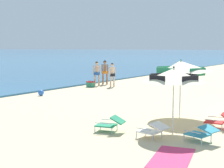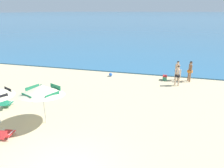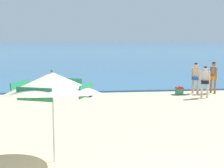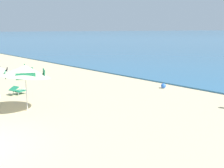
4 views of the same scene
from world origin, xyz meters
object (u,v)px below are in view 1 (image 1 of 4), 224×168
object	(u,v)px
beach_umbrella_striped_main	(174,75)
person_standing_beside	(97,72)
beach_umbrella_striped_second	(181,68)
person_wading_in	(112,73)
cooler_box	(91,84)
lounge_chair_spare_folded	(202,132)
person_standing_near_shore	(105,70)
lounge_chair_under_umbrella	(110,123)
lounge_chair_beside_umbrella	(219,120)
beach_towel	(172,158)
lounge_chair_facing_sea	(153,130)
beach_ball	(41,93)

from	to	relation	value
beach_umbrella_striped_main	person_standing_beside	bearing A→B (deg)	45.88
beach_umbrella_striped_second	person_wading_in	xyz separation A→B (m)	(7.04, 7.66, -0.96)
cooler_box	lounge_chair_spare_folded	bearing A→B (deg)	-130.47
beach_umbrella_striped_main	person_standing_near_shore	distance (m)	14.19
lounge_chair_under_umbrella	cooler_box	bearing A→B (deg)	39.54
beach_umbrella_striped_second	lounge_chair_beside_umbrella	size ratio (longest dim) A/B	2.60
beach_umbrella_striped_second	beach_towel	bearing A→B (deg)	-160.34
beach_umbrella_striped_main	cooler_box	xyz separation A→B (m)	(8.39, 9.48, -1.60)
beach_umbrella_striped_second	lounge_chair_spare_folded	world-z (taller)	beach_umbrella_striped_second
person_standing_beside	beach_towel	bearing A→B (deg)	-137.82
beach_umbrella_striped_main	lounge_chair_facing_sea	xyz separation A→B (m)	(-1.10, 0.16, -1.52)
person_wading_in	beach_umbrella_striped_second	bearing A→B (deg)	-132.59
lounge_chair_under_umbrella	lounge_chair_facing_sea	xyz separation A→B (m)	(-0.02, -1.50, 0.00)
beach_towel	lounge_chair_beside_umbrella	bearing A→B (deg)	-1.61
beach_umbrella_striped_second	lounge_chair_spare_folded	size ratio (longest dim) A/B	2.57
person_wading_in	beach_ball	world-z (taller)	person_wading_in
beach_umbrella_striped_second	person_standing_near_shore	size ratio (longest dim) A/B	1.41
beach_towel	beach_umbrella_striped_main	bearing A→B (deg)	22.55
lounge_chair_beside_umbrella	lounge_chair_spare_folded	distance (m)	1.93
beach_ball	lounge_chair_beside_umbrella	bearing A→B (deg)	-102.63
lounge_chair_spare_folded	beach_ball	xyz separation A→B (m)	(4.26, 10.47, -0.12)
person_standing_near_shore	person_wading_in	world-z (taller)	person_standing_near_shore
person_wading_in	beach_towel	world-z (taller)	person_wading_in
lounge_chair_spare_folded	beach_ball	world-z (taller)	lounge_chair_spare_folded
lounge_chair_spare_folded	person_standing_near_shore	world-z (taller)	person_standing_near_shore
lounge_chair_beside_umbrella	person_wading_in	distance (m)	12.43
beach_umbrella_striped_second	lounge_chair_beside_umbrella	distance (m)	2.62
beach_umbrella_striped_second	lounge_chair_facing_sea	distance (m)	3.79
person_standing_beside	beach_towel	distance (m)	15.87
beach_umbrella_striped_second	person_standing_near_shore	bearing A→B (deg)	47.97
lounge_chair_facing_sea	beach_ball	distance (m)	10.30
lounge_chair_under_umbrella	beach_ball	world-z (taller)	lounge_chair_under_umbrella
beach_umbrella_striped_main	person_wading_in	bearing A→B (deg)	41.79
lounge_chair_beside_umbrella	lounge_chair_spare_folded	bearing A→B (deg)	-178.39
beach_umbrella_striped_second	lounge_chair_under_umbrella	distance (m)	3.86
lounge_chair_under_umbrella	person_standing_near_shore	distance (m)	13.98
person_wading_in	beach_towel	size ratio (longest dim) A/B	0.90
beach_umbrella_striped_second	person_standing_beside	size ratio (longest dim) A/B	1.45
cooler_box	beach_towel	distance (m)	15.03
lounge_chair_spare_folded	cooler_box	world-z (taller)	lounge_chair_spare_folded
beach_umbrella_striped_main	lounge_chair_under_umbrella	bearing A→B (deg)	123.02
person_standing_near_shore	person_wading_in	bearing A→B (deg)	-128.57
beach_umbrella_striped_second	cooler_box	xyz separation A→B (m)	(6.10, 8.80, -1.69)
lounge_chair_under_umbrella	person_standing_beside	size ratio (longest dim) A/B	0.58
lounge_chair_under_umbrella	lounge_chair_facing_sea	world-z (taller)	lounge_chair_under_umbrella
person_standing_near_shore	cooler_box	size ratio (longest dim) A/B	3.40
lounge_chair_under_umbrella	beach_umbrella_striped_main	bearing A→B (deg)	-56.98
lounge_chair_beside_umbrella	beach_ball	world-z (taller)	lounge_chair_beside_umbrella
person_wading_in	beach_ball	bearing A→B (deg)	170.20
beach_umbrella_striped_second	person_wading_in	bearing A→B (deg)	47.41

